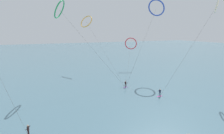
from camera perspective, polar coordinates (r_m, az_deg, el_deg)
name	(u,v)px	position (r m, az deg, el deg)	size (l,w,h in m)	color
sea_water	(59,54)	(114.89, -17.39, 4.22)	(400.00, 200.00, 0.08)	slate
surfer_magenta	(160,93)	(39.42, 15.63, -8.37)	(1.40, 0.63, 1.70)	#CC288E
surfer_lime	(28,131)	(27.26, -26.10, -18.69)	(1.40, 0.64, 1.70)	#8CC62D
surfer_violet	(126,85)	(43.97, 4.54, -5.84)	(1.40, 0.63, 1.70)	purple
kite_emerald	(60,9)	(44.67, -17.08, 17.87)	(16.34, 9.81, 21.40)	#199351
kite_amber	(86,22)	(64.64, -8.53, 14.74)	(5.26, 28.27, 19.76)	orange
kite_ivory	(216,6)	(47.74, 31.45, 16.91)	(15.90, 2.65, 21.43)	silver
kite_cobalt	(156,8)	(56.06, 14.53, 18.54)	(16.41, 10.18, 23.45)	#2647B7
kite_crimson	(131,43)	(65.13, 6.30, 7.80)	(14.93, 21.10, 11.85)	red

